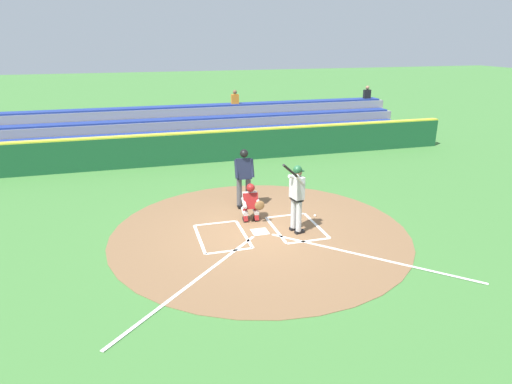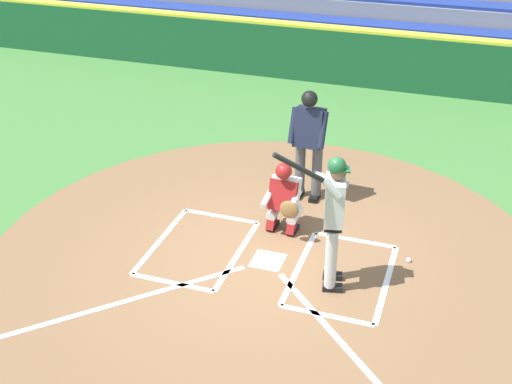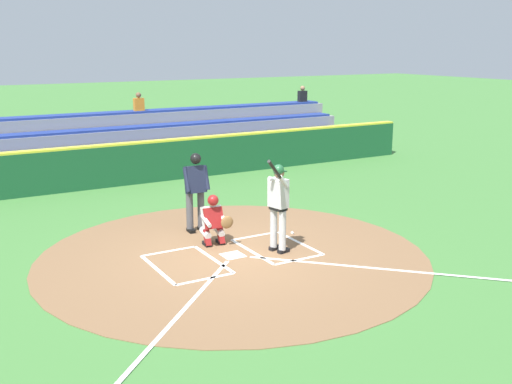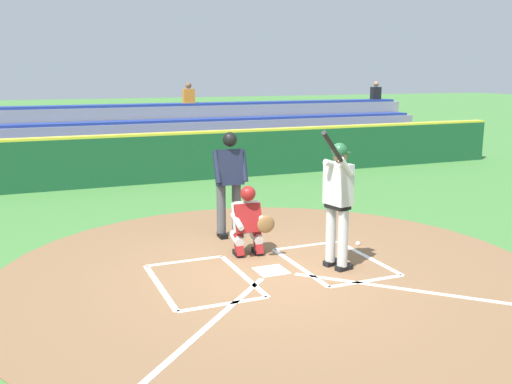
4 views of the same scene
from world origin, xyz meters
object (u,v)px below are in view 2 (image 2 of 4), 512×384
(catcher, at_px, (284,196))
(baseball, at_px, (409,260))
(plate_umpire, at_px, (309,138))
(batter, at_px, (333,214))

(catcher, relative_size, baseball, 15.27)
(plate_umpire, bearing_deg, catcher, 86.14)
(catcher, height_order, plate_umpire, plate_umpire)
(batter, height_order, baseball, batter)
(batter, relative_size, baseball, 28.76)
(catcher, xyz_separation_m, plate_umpire, (-0.07, -1.07, 0.49))
(plate_umpire, height_order, baseball, plate_umpire)
(baseball, bearing_deg, plate_umpire, -35.72)
(batter, height_order, catcher, batter)
(batter, bearing_deg, baseball, -137.09)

